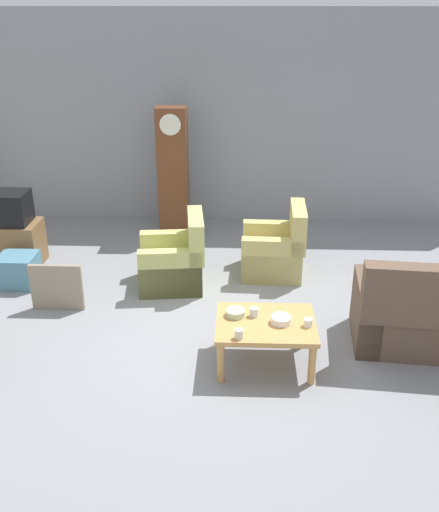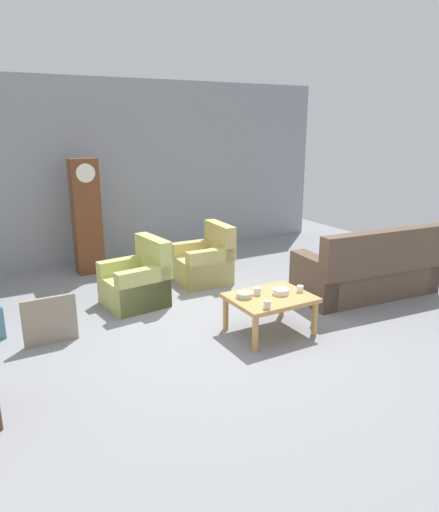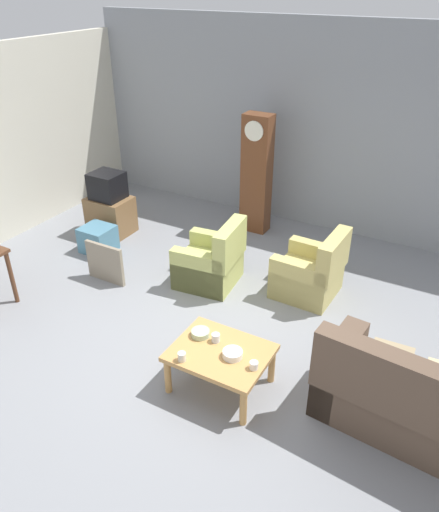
{
  "view_description": "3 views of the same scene",
  "coord_description": "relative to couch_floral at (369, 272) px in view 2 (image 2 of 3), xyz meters",
  "views": [
    {
      "loc": [
        0.13,
        -5.36,
        3.33
      ],
      "look_at": [
        -0.09,
        0.43,
        0.72
      ],
      "focal_mm": 40.62,
      "sensor_mm": 36.0,
      "label": 1
    },
    {
      "loc": [
        -2.71,
        -4.77,
        2.45
      ],
      "look_at": [
        0.11,
        0.18,
        0.82
      ],
      "focal_mm": 32.87,
      "sensor_mm": 36.0,
      "label": 2
    },
    {
      "loc": [
        2.22,
        -3.82,
        3.71
      ],
      "look_at": [
        -0.1,
        0.33,
        0.98
      ],
      "focal_mm": 34.64,
      "sensor_mm": 36.0,
      "label": 3
    }
  ],
  "objects": [
    {
      "name": "garage_door_wall",
      "position": [
        -2.38,
        3.81,
        1.24
      ],
      "size": [
        8.4,
        0.16,
        3.2
      ],
      "primitive_type": "cube",
      "color": "gray",
      "rests_on": "ground_plane"
    },
    {
      "name": "ground_plane",
      "position": [
        -2.38,
        0.21,
        -0.36
      ],
      "size": [
        10.4,
        10.4,
        0.0
      ],
      "primitive_type": "plane",
      "color": "gray"
    },
    {
      "name": "framed_picture_leaning",
      "position": [
        -4.34,
        0.67,
        -0.07
      ],
      "size": [
        0.6,
        0.05,
        0.56
      ],
      "primitive_type": "cube",
      "color": "gray",
      "rests_on": "ground_plane"
    },
    {
      "name": "cup_white_porcelain",
      "position": [
        -1.59,
        -0.38,
        0.15
      ],
      "size": [
        0.08,
        0.08,
        0.08
      ],
      "primitive_type": "cylinder",
      "color": "white",
      "rests_on": "coffee_table_wood"
    },
    {
      "name": "cup_cream_tall",
      "position": [
        -2.24,
        -0.62,
        0.16
      ],
      "size": [
        0.08,
        0.08,
        0.09
      ],
      "primitive_type": "cylinder",
      "color": "beige",
      "rests_on": "coffee_table_wood"
    },
    {
      "name": "cup_blue_rimmed",
      "position": [
        -2.1,
        -0.21,
        0.16
      ],
      "size": [
        0.08,
        0.08,
        0.09
      ],
      "primitive_type": "cylinder",
      "color": "silver",
      "rests_on": "coffee_table_wood"
    },
    {
      "name": "armchair_olive_far",
      "position": [
        -1.78,
        1.73,
        -0.05
      ],
      "size": [
        0.82,
        0.79,
        0.92
      ],
      "color": "tan",
      "rests_on": "ground_plane"
    },
    {
      "name": "coffee_table_wood",
      "position": [
        -1.99,
        -0.32,
        0.04
      ],
      "size": [
        0.96,
        0.76,
        0.47
      ],
      "color": "tan",
      "rests_on": "ground_plane"
    },
    {
      "name": "armchair_olive_near",
      "position": [
        -3.05,
        1.34,
        -0.05
      ],
      "size": [
        0.87,
        0.84,
        0.92
      ],
      "color": "#B7BC66",
      "rests_on": "ground_plane"
    },
    {
      "name": "bowl_white_stacked",
      "position": [
        -1.84,
        -0.34,
        0.15
      ],
      "size": [
        0.2,
        0.2,
        0.07
      ],
      "primitive_type": "cylinder",
      "color": "white",
      "rests_on": "coffee_table_wood"
    },
    {
      "name": "bowl_shallow_green",
      "position": [
        -2.28,
        -0.21,
        0.14
      ],
      "size": [
        0.19,
        0.19,
        0.06
      ],
      "primitive_type": "cylinder",
      "color": "#B2C69E",
      "rests_on": "coffee_table_wood"
    },
    {
      "name": "grandfather_clock",
      "position": [
        -3.25,
        3.11,
        0.6
      ],
      "size": [
        0.44,
        0.3,
        1.9
      ],
      "color": "brown",
      "rests_on": "ground_plane"
    },
    {
      "name": "couch_floral",
      "position": [
        0.0,
        0.0,
        0.0
      ],
      "size": [
        2.17,
        1.07,
        1.04
      ],
      "color": "brown",
      "rests_on": "ground_plane"
    }
  ]
}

